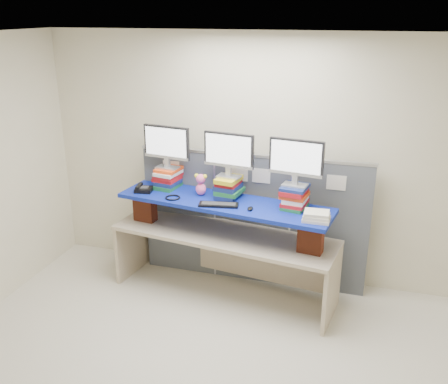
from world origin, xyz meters
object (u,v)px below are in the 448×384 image
(blue_board, at_px, (224,203))
(keyboard, at_px, (219,205))
(monitor_center, at_px, (229,152))
(desk_phone, at_px, (143,189))
(desk, at_px, (224,246))
(monitor_left, at_px, (167,144))
(monitor_right, at_px, (296,160))

(blue_board, distance_m, keyboard, 0.15)
(monitor_center, relative_size, desk_phone, 2.65)
(desk, height_order, keyboard, keyboard)
(desk, distance_m, blue_board, 0.50)
(blue_board, bearing_deg, keyboard, -87.86)
(blue_board, xyz_separation_m, desk_phone, (-0.93, 0.03, 0.05))
(monitor_left, height_order, desk_phone, monitor_left)
(monitor_left, xyz_separation_m, monitor_center, (0.74, -0.10, -0.00))
(blue_board, bearing_deg, monitor_right, 9.34)
(desk, bearing_deg, monitor_left, 170.93)
(monitor_center, bearing_deg, blue_board, -89.83)
(blue_board, relative_size, desk_phone, 11.12)
(desk, distance_m, monitor_center, 1.02)
(blue_board, relative_size, monitor_center, 4.19)
(monitor_left, relative_size, keyboard, 1.30)
(blue_board, height_order, monitor_center, monitor_center)
(monitor_center, xyz_separation_m, monitor_right, (0.71, -0.10, 0.01))
(desk, distance_m, desk_phone, 1.08)
(monitor_center, bearing_deg, monitor_left, 180.00)
(desk, relative_size, keyboard, 5.95)
(blue_board, xyz_separation_m, monitor_center, (0.02, 0.12, 0.52))
(monitor_left, height_order, keyboard, monitor_left)
(desk, bearing_deg, monitor_center, 90.17)
(desk_phone, bearing_deg, keyboard, -19.86)
(monitor_center, bearing_deg, keyboard, -88.74)
(keyboard, height_order, desk_phone, desk_phone)
(monitor_left, relative_size, monitor_right, 1.00)
(blue_board, height_order, monitor_right, monitor_right)
(desk, bearing_deg, keyboard, -87.86)
(blue_board, distance_m, desk_phone, 0.94)
(keyboard, bearing_deg, monitor_center, 73.57)
(monitor_left, xyz_separation_m, keyboard, (0.70, -0.37, -0.49))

